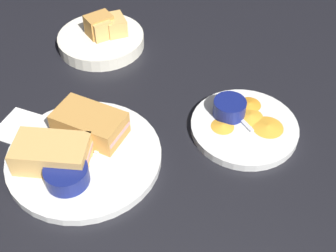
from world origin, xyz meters
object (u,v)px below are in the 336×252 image
object	(u,v)px
plate_chips_companion	(244,127)
bread_basket_rear	(102,37)
plate_sandwich_main	(84,157)
spoon_by_dark_ramekin	(90,158)
ramekin_light_gravy	(230,107)
sandwich_half_near	(90,124)
spoon_by_gravy_ramekin	(231,109)
sandwich_half_far	(52,154)
ramekin_dark_sauce	(67,174)

from	to	relation	value
plate_chips_companion	bread_basket_rear	distance (cm)	42.16
plate_sandwich_main	spoon_by_dark_ramekin	distance (cm)	2.18
ramekin_light_gravy	plate_chips_companion	bearing A→B (deg)	-39.81
plate_sandwich_main	sandwich_half_near	size ratio (longest dim) A/B	1.92
sandwich_half_near	ramekin_light_gravy	xyz separation A→B (cm)	(26.04, 8.09, -0.60)
spoon_by_dark_ramekin	plate_chips_companion	size ratio (longest dim) A/B	0.45
spoon_by_dark_ramekin	spoon_by_gravy_ramekin	bearing A→B (deg)	31.89
sandwich_half_near	sandwich_half_far	bearing A→B (deg)	-121.62
spoon_by_dark_ramekin	ramekin_light_gravy	world-z (taller)	ramekin_light_gravy
sandwich_half_far	ramekin_light_gravy	size ratio (longest dim) A/B	2.06
spoon_by_gravy_ramekin	plate_sandwich_main	bearing A→B (deg)	-151.31
spoon_by_gravy_ramekin	ramekin_dark_sauce	bearing A→B (deg)	-143.12
plate_chips_companion	bread_basket_rear	bearing A→B (deg)	143.31
plate_chips_companion	spoon_by_gravy_ramekin	xyz separation A→B (cm)	(-2.72, 3.70, 1.16)
plate_sandwich_main	sandwich_half_near	xyz separation A→B (cm)	(0.15, 5.40, 3.20)
sandwich_half_near	plate_sandwich_main	bearing A→B (deg)	-91.62
spoon_by_dark_ramekin	bread_basket_rear	bearing A→B (deg)	99.11
sandwich_half_far	ramekin_dark_sauce	size ratio (longest dim) A/B	1.75
spoon_by_dark_ramekin	spoon_by_gravy_ramekin	world-z (taller)	same
plate_sandwich_main	plate_chips_companion	xyz separation A→B (cm)	(29.34, 10.87, 0.00)
sandwich_half_far	spoon_by_gravy_ramekin	distance (cm)	35.81
spoon_by_dark_ramekin	plate_sandwich_main	bearing A→B (deg)	144.72
ramekin_light_gravy	bread_basket_rear	size ratio (longest dim) A/B	0.31
sandwich_half_near	ramekin_dark_sauce	world-z (taller)	sandwich_half_near
sandwich_half_near	spoon_by_gravy_ramekin	distance (cm)	28.09
sandwich_half_near	spoon_by_dark_ramekin	size ratio (longest dim) A/B	1.57
plate_sandwich_main	spoon_by_gravy_ramekin	bearing A→B (deg)	28.69
sandwich_half_near	ramekin_light_gravy	distance (cm)	27.27
plate_sandwich_main	ramekin_dark_sauce	world-z (taller)	ramekin_dark_sauce
plate_chips_companion	ramekin_light_gravy	xyz separation A→B (cm)	(-3.15, 2.62, 2.60)
sandwich_half_far	bread_basket_rear	world-z (taller)	bread_basket_rear
sandwich_half_near	ramekin_dark_sauce	distance (cm)	11.78
plate_chips_companion	bread_basket_rear	size ratio (longest dim) A/B	1.02
plate_sandwich_main	sandwich_half_far	xyz separation A→B (cm)	(-4.75, -2.57, 3.20)
plate_sandwich_main	bread_basket_rear	xyz separation A→B (cm)	(-4.44, 36.04, 1.51)
ramekin_dark_sauce	spoon_by_dark_ramekin	distance (cm)	6.04
spoon_by_dark_ramekin	spoon_by_gravy_ramekin	xyz separation A→B (cm)	(25.12, 15.63, 0.00)
sandwich_half_near	spoon_by_gravy_ramekin	bearing A→B (deg)	19.10
ramekin_light_gravy	spoon_by_gravy_ramekin	bearing A→B (deg)	68.05
plate_sandwich_main	sandwich_half_far	world-z (taller)	sandwich_half_far
plate_sandwich_main	bread_basket_rear	size ratio (longest dim) A/B	1.39
plate_sandwich_main	spoon_by_gravy_ramekin	xyz separation A→B (cm)	(26.62, 14.57, 1.16)
bread_basket_rear	spoon_by_dark_ramekin	bearing A→B (deg)	-80.89
sandwich_half_far	ramekin_dark_sauce	world-z (taller)	sandwich_half_far
sandwich_half_near	spoon_by_dark_ramekin	xyz separation A→B (cm)	(1.35, -6.46, -2.04)
ramekin_dark_sauce	bread_basket_rear	bearing A→B (deg)	94.41
spoon_by_dark_ramekin	ramekin_light_gravy	bearing A→B (deg)	30.53
plate_chips_companion	spoon_by_dark_ramekin	bearing A→B (deg)	-156.80
spoon_by_dark_ramekin	spoon_by_gravy_ramekin	distance (cm)	29.59
plate_chips_companion	bread_basket_rear	xyz separation A→B (cm)	(-33.78, 25.17, 1.51)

